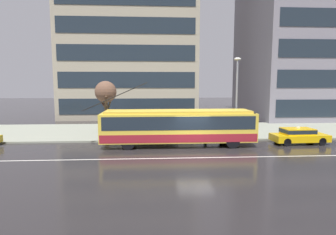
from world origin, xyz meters
TOP-DOWN VIEW (x-y plane):
  - ground_plane at (0.00, 0.00)m, footprint 160.00×160.00m
  - sidewalk_slab at (0.00, 9.09)m, footprint 80.00×10.00m
  - lane_centre_line at (0.00, -1.20)m, footprint 72.00×0.14m
  - trolleybus at (-0.96, 2.49)m, footprint 13.19×2.55m
  - taxi_ahead_of_bus at (8.82, 2.60)m, footprint 4.43×1.88m
  - bus_shelter at (-2.78, 5.53)m, footprint 4.30×1.73m
  - pedestrian_at_shelter at (-0.97, 6.24)m, footprint 1.40×1.40m
  - pedestrian_approaching_curb at (1.57, 4.72)m, footprint 1.48×1.48m
  - street_lamp at (4.27, 4.65)m, footprint 0.60×0.32m
  - street_tree_bare at (-7.26, 7.46)m, footprint 2.01×2.09m
  - office_tower_corner_left at (-6.10, 23.82)m, footprint 19.12×12.30m
  - office_tower_corner_right at (23.33, 20.70)m, footprint 25.11×15.49m

SIDE VIEW (x-z plane):
  - ground_plane at x=0.00m, z-range 0.00..0.00m
  - lane_centre_line at x=0.00m, z-range 0.00..0.01m
  - sidewalk_slab at x=0.00m, z-range 0.00..0.14m
  - taxi_ahead_of_bus at x=8.82m, z-range 0.01..1.40m
  - trolleybus at x=-0.96m, z-range -0.93..4.02m
  - pedestrian_approaching_curb at x=1.57m, z-range 0.73..2.66m
  - pedestrian_at_shelter at x=-0.97m, z-range 0.74..2.76m
  - bus_shelter at x=-2.78m, z-range 0.76..3.18m
  - street_tree_bare at x=-7.26m, z-range 1.49..6.43m
  - street_lamp at x=4.27m, z-range 0.75..7.64m
  - office_tower_corner_left at x=-6.10m, z-range 0.01..28.06m
  - office_tower_corner_right at x=23.33m, z-range 0.01..28.48m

